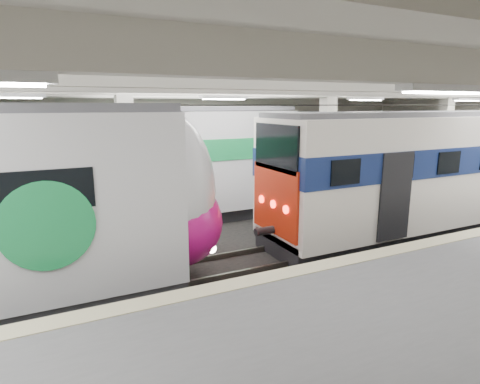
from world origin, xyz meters
TOP-DOWN VIEW (x-y plane):
  - station_hall at (0.00, -1.74)m, footprint 36.00×24.00m
  - older_rer at (7.49, 0.00)m, footprint 13.58×3.00m
  - far_train at (-3.04, 5.50)m, footprint 14.65×3.02m

SIDE VIEW (x-z plane):
  - older_rer at x=7.49m, z-range 0.11..4.58m
  - far_train at x=-3.04m, z-range 0.08..4.72m
  - station_hall at x=0.00m, z-range 0.37..6.12m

